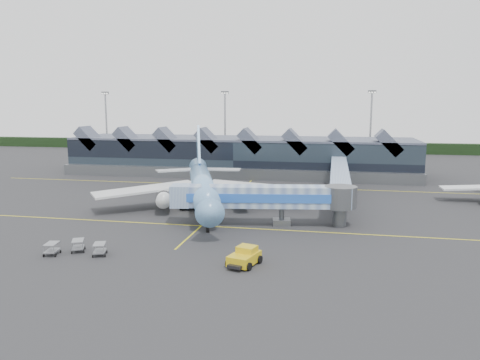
% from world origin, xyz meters
% --- Properties ---
extents(ground, '(260.00, 260.00, 0.00)m').
position_xyz_m(ground, '(0.00, 0.00, 0.00)').
color(ground, '#272729').
rests_on(ground, ground).
extents(taxi_stripes, '(120.00, 60.00, 0.01)m').
position_xyz_m(taxi_stripes, '(0.00, 10.00, 0.01)').
color(taxi_stripes, yellow).
rests_on(taxi_stripes, ground).
extents(tree_line_far, '(260.00, 4.00, 4.00)m').
position_xyz_m(tree_line_far, '(0.00, 110.00, 2.00)').
color(tree_line_far, black).
rests_on(tree_line_far, ground).
extents(terminal, '(90.00, 22.25, 12.52)m').
position_xyz_m(terminal, '(-5.07, 47.35, 4.88)').
color(terminal, black).
rests_on(terminal, ground).
extents(light_masts, '(132.40, 42.56, 22.45)m').
position_xyz_m(light_masts, '(21.00, 62.80, 12.49)').
color(light_masts, '#95989D').
rests_on(light_masts, ground).
extents(main_airliner, '(36.73, 43.26, 14.28)m').
position_xyz_m(main_airliner, '(-3.39, 4.60, 4.20)').
color(main_airliner, '#75BEEC').
rests_on(main_airliner, ground).
extents(jet_bridge, '(27.92, 8.06, 6.22)m').
position_xyz_m(jet_bridge, '(10.70, -5.46, 4.28)').
color(jet_bridge, '#6982B0').
rests_on(jet_bridge, ground).
extents(fuel_truck, '(4.62, 9.38, 3.14)m').
position_xyz_m(fuel_truck, '(-6.39, 5.48, 1.76)').
color(fuel_truck, black).
rests_on(fuel_truck, ground).
extents(pushback_tug, '(3.89, 5.08, 2.06)m').
position_xyz_m(pushback_tug, '(9.70, -23.85, 0.93)').
color(pushback_tug, gold).
rests_on(pushback_tug, ground).
extents(baggage_carts, '(7.65, 4.29, 1.49)m').
position_xyz_m(baggage_carts, '(-11.27, -23.99, 0.84)').
color(baggage_carts, gray).
rests_on(baggage_carts, ground).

